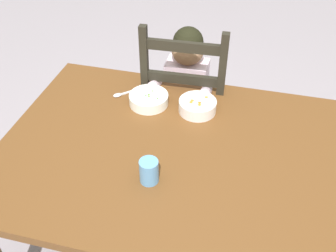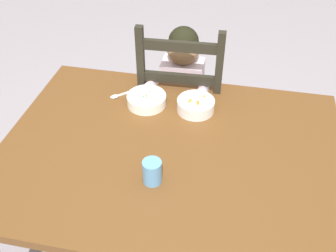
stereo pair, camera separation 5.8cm
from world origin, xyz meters
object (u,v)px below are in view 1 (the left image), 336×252
(dining_table, at_px, (169,163))
(bowl_of_carrots, at_px, (197,106))
(child_figure, at_px, (186,86))
(bowl_of_peas, at_px, (149,99))
(spoon, at_px, (121,94))
(drinking_cup, at_px, (149,171))
(dining_chair, at_px, (185,109))

(dining_table, xyz_separation_m, bowl_of_carrots, (0.06, 0.28, 0.11))
(bowl_of_carrots, bearing_deg, dining_table, -102.56)
(child_figure, bearing_deg, bowl_of_peas, -111.81)
(bowl_of_peas, bearing_deg, spoon, 166.33)
(drinking_cup, bearing_deg, dining_chair, 91.53)
(dining_table, bearing_deg, bowl_of_peas, 121.22)
(child_figure, height_order, drinking_cup, child_figure)
(dining_chair, bearing_deg, child_figure, -143.16)
(child_figure, bearing_deg, dining_table, -84.62)
(bowl_of_peas, bearing_deg, drinking_cup, -73.41)
(dining_table, distance_m, bowl_of_peas, 0.35)
(dining_chair, xyz_separation_m, bowl_of_peas, (-0.12, -0.29, 0.26))
(bowl_of_carrots, relative_size, drinking_cup, 1.76)
(dining_table, bearing_deg, dining_chair, 95.10)
(dining_table, relative_size, bowl_of_carrots, 8.19)
(bowl_of_peas, xyz_separation_m, spoon, (-0.15, 0.04, -0.02))
(dining_chair, relative_size, drinking_cup, 10.39)
(bowl_of_peas, bearing_deg, bowl_of_carrots, -0.00)
(dining_table, xyz_separation_m, bowl_of_peas, (-0.17, 0.28, 0.11))
(dining_table, bearing_deg, spoon, 135.34)
(child_figure, distance_m, bowl_of_peas, 0.33)
(child_figure, bearing_deg, dining_chair, 36.84)
(dining_table, distance_m, spoon, 0.46)
(dining_chair, height_order, drinking_cup, dining_chair)
(child_figure, relative_size, spoon, 8.41)
(bowl_of_carrots, height_order, drinking_cup, drinking_cup)
(dining_table, height_order, child_figure, child_figure)
(dining_chair, height_order, bowl_of_carrots, dining_chair)
(child_figure, height_order, spoon, child_figure)
(dining_chair, bearing_deg, dining_table, -84.90)
(child_figure, relative_size, drinking_cup, 9.70)
(dining_table, distance_m, child_figure, 0.58)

